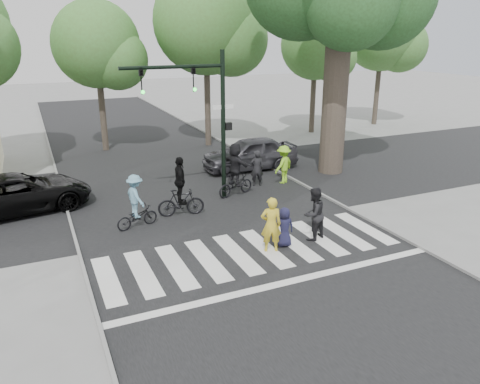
% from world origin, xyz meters
% --- Properties ---
extents(ground, '(120.00, 120.00, 0.00)m').
position_xyz_m(ground, '(0.00, 0.00, 0.00)').
color(ground, gray).
rests_on(ground, ground).
extents(road_stem, '(10.00, 70.00, 0.01)m').
position_xyz_m(road_stem, '(0.00, 5.00, 0.01)').
color(road_stem, black).
rests_on(road_stem, ground).
extents(road_cross, '(70.00, 10.00, 0.01)m').
position_xyz_m(road_cross, '(0.00, 8.00, 0.01)').
color(road_cross, black).
rests_on(road_cross, ground).
extents(curb_left, '(0.10, 70.00, 0.10)m').
position_xyz_m(curb_left, '(-5.05, 5.00, 0.05)').
color(curb_left, gray).
rests_on(curb_left, ground).
extents(curb_right, '(0.10, 70.00, 0.10)m').
position_xyz_m(curb_right, '(5.05, 5.00, 0.05)').
color(curb_right, gray).
rests_on(curb_right, ground).
extents(crosswalk, '(10.00, 3.85, 0.01)m').
position_xyz_m(crosswalk, '(0.00, 0.66, 0.01)').
color(crosswalk, silver).
rests_on(crosswalk, ground).
extents(traffic_signal, '(4.45, 0.29, 6.00)m').
position_xyz_m(traffic_signal, '(0.35, 6.20, 3.90)').
color(traffic_signal, black).
rests_on(traffic_signal, ground).
extents(bg_tree_2, '(5.04, 4.80, 8.40)m').
position_xyz_m(bg_tree_2, '(-1.76, 16.62, 5.78)').
color(bg_tree_2, brown).
rests_on(bg_tree_2, ground).
extents(bg_tree_3, '(6.30, 6.00, 10.20)m').
position_xyz_m(bg_tree_3, '(4.31, 15.27, 6.94)').
color(bg_tree_3, brown).
rests_on(bg_tree_3, ground).
extents(bg_tree_4, '(4.83, 4.60, 8.15)m').
position_xyz_m(bg_tree_4, '(12.23, 16.12, 5.64)').
color(bg_tree_4, brown).
rests_on(bg_tree_4, ground).
extents(bg_tree_5, '(5.67, 5.40, 9.30)m').
position_xyz_m(bg_tree_5, '(18.27, 16.69, 6.36)').
color(bg_tree_5, brown).
rests_on(bg_tree_5, ground).
extents(pedestrian_woman, '(0.76, 0.61, 1.81)m').
position_xyz_m(pedestrian_woman, '(0.56, 0.77, 0.90)').
color(pedestrian_woman, gold).
rests_on(pedestrian_woman, ground).
extents(pedestrian_child, '(0.69, 0.49, 1.32)m').
position_xyz_m(pedestrian_child, '(1.13, 0.92, 0.66)').
color(pedestrian_child, '#1B1B38').
rests_on(pedestrian_child, ground).
extents(pedestrian_adult, '(1.06, 0.94, 1.82)m').
position_xyz_m(pedestrian_adult, '(2.27, 0.99, 0.91)').
color(pedestrian_adult, black).
rests_on(pedestrian_adult, ground).
extents(cyclist_left, '(1.63, 1.12, 1.96)m').
position_xyz_m(cyclist_left, '(-2.89, 4.40, 0.85)').
color(cyclist_left, black).
rests_on(cyclist_left, ground).
extents(cyclist_mid, '(1.82, 1.13, 2.30)m').
position_xyz_m(cyclist_mid, '(-1.11, 4.86, 0.94)').
color(cyclist_mid, black).
rests_on(cyclist_mid, ground).
extents(cyclist_right, '(1.90, 1.76, 2.28)m').
position_xyz_m(cyclist_right, '(1.72, 6.16, 1.02)').
color(cyclist_right, black).
rests_on(cyclist_right, ground).
extents(car_suv, '(5.76, 3.43, 1.50)m').
position_xyz_m(car_suv, '(-6.68, 7.86, 0.75)').
color(car_suv, black).
rests_on(car_suv, ground).
extents(car_grey, '(4.91, 2.16, 1.65)m').
position_xyz_m(car_grey, '(4.01, 9.56, 0.82)').
color(car_grey, '#3A393F').
rests_on(car_grey, ground).
extents(bystander_hivis, '(1.31, 1.09, 1.76)m').
position_xyz_m(bystander_hivis, '(4.43, 6.86, 0.88)').
color(bystander_hivis, '#8CD424').
rests_on(bystander_hivis, ground).
extents(bystander_dark, '(0.67, 0.51, 1.63)m').
position_xyz_m(bystander_dark, '(3.12, 6.97, 0.81)').
color(bystander_dark, black).
rests_on(bystander_dark, ground).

